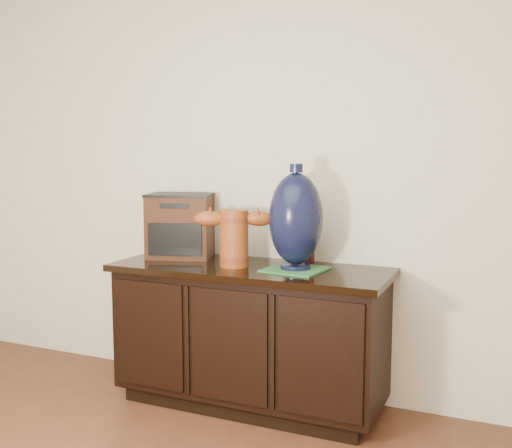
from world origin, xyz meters
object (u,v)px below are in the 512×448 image
at_px(tv_radio, 181,225).
at_px(terracotta_vessel, 234,235).
at_px(sideboard, 250,335).
at_px(spray_can, 309,249).
at_px(lamp_base, 296,219).

bearing_deg(tv_radio, terracotta_vessel, -36.99).
bearing_deg(sideboard, spray_can, 39.53).
height_order(sideboard, terracotta_vessel, terracotta_vessel).
height_order(tv_radio, lamp_base, lamp_base).
distance_m(lamp_base, spray_can, 0.28).
bearing_deg(lamp_base, terracotta_vessel, -174.12).
xyz_separation_m(sideboard, terracotta_vessel, (-0.07, -0.04, 0.54)).
height_order(sideboard, spray_can, spray_can).
bearing_deg(lamp_base, spray_can, 89.47).
distance_m(tv_radio, lamp_base, 0.75).
relative_size(terracotta_vessel, tv_radio, 0.95).
xyz_separation_m(terracotta_vessel, spray_can, (0.33, 0.25, -0.09)).
bearing_deg(sideboard, tv_radio, 167.35).
relative_size(sideboard, tv_radio, 3.40).
xyz_separation_m(sideboard, tv_radio, (-0.48, 0.11, 0.55)).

